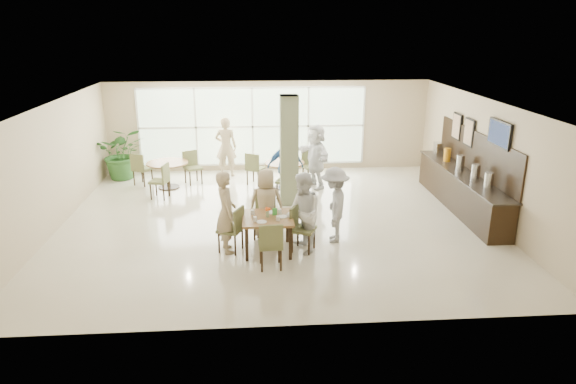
{
  "coord_description": "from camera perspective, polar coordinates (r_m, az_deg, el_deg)",
  "views": [
    {
      "loc": [
        -0.54,
        -11.4,
        4.48
      ],
      "look_at": [
        0.2,
        -1.2,
        1.1
      ],
      "focal_mm": 32.0,
      "sensor_mm": 36.0,
      "label": 1
    }
  ],
  "objects": [
    {
      "name": "adult_a",
      "position": [
        13.66,
        -0.3,
        2.82
      ],
      "size": [
        1.05,
        0.69,
        1.67
      ],
      "primitive_type": "imported",
      "rotation": [
        0.0,
        0.0,
        0.14
      ],
      "color": "#3A6BAF",
      "rests_on": "ground"
    },
    {
      "name": "teen_far",
      "position": [
        11.06,
        -2.41,
        -1.3
      ],
      "size": [
        0.8,
        0.51,
        1.55
      ],
      "primitive_type": "imported",
      "rotation": [
        0.0,
        0.0,
        3.01
      ],
      "color": "tan",
      "rests_on": "ground"
    },
    {
      "name": "chairs_table_left",
      "position": [
        14.86,
        -13.5,
        2.14
      ],
      "size": [
        2.06,
        1.84,
        0.95
      ],
      "color": "brown",
      "rests_on": "ground"
    },
    {
      "name": "teen_left",
      "position": [
        10.42,
        -6.89,
        -2.22
      ],
      "size": [
        0.55,
        0.71,
        1.7
      ],
      "primitive_type": "imported",
      "rotation": [
        0.0,
        0.0,
        1.83
      ],
      "color": "tan",
      "rests_on": "ground"
    },
    {
      "name": "teen_standing",
      "position": [
        10.89,
        5.18,
        -1.44
      ],
      "size": [
        0.72,
        1.12,
        1.63
      ],
      "primitive_type": "imported",
      "rotation": [
        0.0,
        0.0,
        -1.68
      ],
      "color": "#A1A0A3",
      "rests_on": "ground"
    },
    {
      "name": "framed_art_b",
      "position": [
        14.53,
        18.25,
        6.95
      ],
      "size": [
        0.05,
        0.55,
        0.7
      ],
      "color": "black",
      "rests_on": "ground"
    },
    {
      "name": "chairs_table_right",
      "position": [
        14.52,
        -0.43,
        2.27
      ],
      "size": [
        2.22,
        1.98,
        0.95
      ],
      "color": "brown",
      "rests_on": "ground"
    },
    {
      "name": "buffet_counter",
      "position": [
        13.58,
        18.74,
        0.49
      ],
      "size": [
        0.64,
        4.7,
        1.95
      ],
      "color": "black",
      "rests_on": "ground"
    },
    {
      "name": "adult_b",
      "position": [
        14.49,
        3.06,
        3.98
      ],
      "size": [
        1.33,
        1.83,
        1.81
      ],
      "primitive_type": "imported",
      "rotation": [
        0.0,
        0.0,
        -1.17
      ],
      "color": "white",
      "rests_on": "ground"
    },
    {
      "name": "room_shell",
      "position": [
        11.74,
        -1.4,
        4.61
      ],
      "size": [
        10.0,
        10.0,
        10.0
      ],
      "color": "white",
      "rests_on": "ground"
    },
    {
      "name": "column",
      "position": [
        13.0,
        0.12,
        4.59
      ],
      "size": [
        0.45,
        0.45,
        2.8
      ],
      "primitive_type": "cube",
      "color": "#65724F",
      "rests_on": "ground"
    },
    {
      "name": "potted_plant",
      "position": [
        16.13,
        -17.93,
        4.14
      ],
      "size": [
        1.59,
        1.59,
        1.56
      ],
      "primitive_type": "imported",
      "rotation": [
        0.0,
        0.0,
        0.14
      ],
      "color": "#2A5B24",
      "rests_on": "ground"
    },
    {
      "name": "adult_standing",
      "position": [
        15.7,
        -6.91,
        5.01
      ],
      "size": [
        0.71,
        0.51,
        1.82
      ],
      "primitive_type": "imported",
      "rotation": [
        0.0,
        0.0,
        3.02
      ],
      "color": "tan",
      "rests_on": "ground"
    },
    {
      "name": "chairs_main_table",
      "position": [
        10.48,
        -2.35,
        -4.2
      ],
      "size": [
        2.08,
        1.95,
        0.95
      ],
      "color": "brown",
      "rests_on": "ground"
    },
    {
      "name": "round_table_left",
      "position": [
        14.89,
        -13.24,
        2.63
      ],
      "size": [
        1.16,
        1.16,
        0.75
      ],
      "color": "brown",
      "rests_on": "ground"
    },
    {
      "name": "teen_right",
      "position": [
        10.32,
        1.69,
        -2.4
      ],
      "size": [
        0.81,
        0.94,
        1.67
      ],
      "primitive_type": "imported",
      "rotation": [
        0.0,
        0.0,
        -1.33
      ],
      "color": "white",
      "rests_on": "ground"
    },
    {
      "name": "round_table_right",
      "position": [
        14.5,
        -0.38,
        2.68
      ],
      "size": [
        1.13,
        1.13,
        0.75
      ],
      "color": "brown",
      "rests_on": "ground"
    },
    {
      "name": "ground",
      "position": [
        12.26,
        -1.34,
        -3.15
      ],
      "size": [
        10.0,
        10.0,
        0.0
      ],
      "primitive_type": "plane",
      "color": "beige",
      "rests_on": "ground"
    },
    {
      "name": "main_table",
      "position": [
        10.41,
        -2.28,
        -3.23
      ],
      "size": [
        1.02,
        1.02,
        0.75
      ],
      "color": "brown",
      "rests_on": "ground"
    },
    {
      "name": "framed_art_a",
      "position": [
        13.81,
        19.47,
        6.27
      ],
      "size": [
        0.05,
        0.55,
        0.7
      ],
      "color": "black",
      "rests_on": "ground"
    },
    {
      "name": "window_bank",
      "position": [
        16.15,
        -3.96,
        7.25
      ],
      "size": [
        7.0,
        0.04,
        7.0
      ],
      "color": "silver",
      "rests_on": "ground"
    },
    {
      "name": "tabletop_clutter",
      "position": [
        10.34,
        -2.17,
        -2.51
      ],
      "size": [
        0.74,
        0.72,
        0.21
      ],
      "color": "white",
      "rests_on": "main_table"
    },
    {
      "name": "wall_tv",
      "position": [
        12.33,
        22.45,
        6.01
      ],
      "size": [
        0.06,
        1.0,
        0.58
      ],
      "color": "black",
      "rests_on": "ground"
    }
  ]
}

